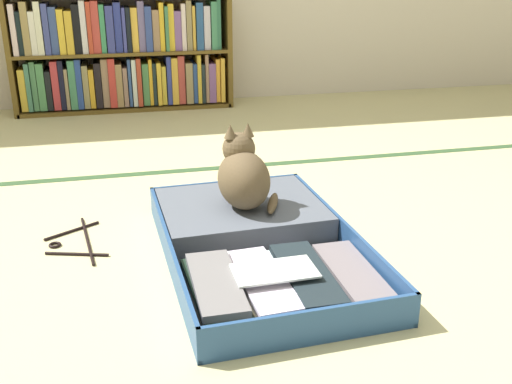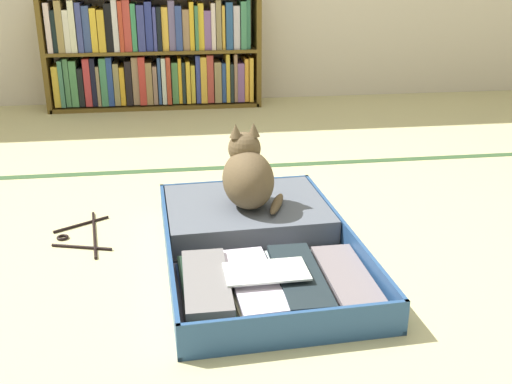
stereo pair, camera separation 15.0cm
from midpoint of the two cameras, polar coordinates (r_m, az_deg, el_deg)
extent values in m
plane|color=#CAC189|center=(1.89, -3.52, -6.91)|extent=(10.00, 10.00, 0.00)
cube|color=#32512D|center=(2.74, -6.89, 2.16)|extent=(4.80, 0.05, 0.00)
cube|color=brown|center=(3.99, -23.38, 11.89)|extent=(0.03, 0.26, 0.72)
cube|color=brown|center=(3.98, -3.94, 13.51)|extent=(0.03, 0.26, 0.72)
cube|color=brown|center=(3.99, -13.27, 7.95)|extent=(1.32, 0.26, 0.02)
cube|color=brown|center=(3.93, -13.69, 12.87)|extent=(1.29, 0.26, 0.02)
cube|color=gold|center=(4.01, -22.26, 9.18)|extent=(0.04, 0.22, 0.25)
cube|color=#437C60|center=(4.00, -21.81, 9.45)|extent=(0.03, 0.22, 0.29)
cube|color=#488053|center=(4.00, -21.33, 9.61)|extent=(0.03, 0.22, 0.30)
cube|color=#4B8B55|center=(4.00, -20.75, 9.57)|extent=(0.04, 0.22, 0.28)
cube|color=black|center=(3.99, -20.11, 9.30)|extent=(0.03, 0.22, 0.24)
cube|color=#C0363D|center=(3.98, -19.57, 9.77)|extent=(0.04, 0.22, 0.29)
cube|color=black|center=(3.98, -19.02, 9.85)|extent=(0.03, 0.22, 0.30)
cube|color=#937E5B|center=(3.98, -18.59, 9.51)|extent=(0.02, 0.22, 0.25)
cube|color=#41845C|center=(3.97, -18.13, 9.91)|extent=(0.04, 0.22, 0.30)
cube|color=#294592|center=(3.96, -17.56, 10.00)|extent=(0.03, 0.22, 0.30)
cube|color=#8F8354|center=(3.97, -16.98, 9.79)|extent=(0.03, 0.22, 0.26)
cube|color=gold|center=(3.97, -16.45, 9.68)|extent=(0.03, 0.22, 0.24)
cube|color=black|center=(3.96, -15.90, 9.98)|extent=(0.04, 0.22, 0.27)
cube|color=#9E7F60|center=(3.97, -15.28, 10.21)|extent=(0.04, 0.22, 0.30)
cube|color=red|center=(3.95, -14.66, 10.25)|extent=(0.04, 0.22, 0.30)
cube|color=#9B7B4D|center=(3.96, -14.03, 10.06)|extent=(0.04, 0.22, 0.26)
cube|color=#937161|center=(3.96, -13.47, 9.94)|extent=(0.03, 0.22, 0.24)
cube|color=#314F8C|center=(3.96, -13.10, 10.35)|extent=(0.02, 0.22, 0.29)
cube|color=silver|center=(3.95, -12.69, 10.35)|extent=(0.03, 0.22, 0.29)
cube|color=#B33E28|center=(3.95, -12.24, 10.41)|extent=(0.03, 0.22, 0.30)
cube|color=#4B884E|center=(3.97, -11.66, 10.25)|extent=(0.04, 0.22, 0.26)
cube|color=yellow|center=(3.97, -11.19, 10.47)|extent=(0.02, 0.22, 0.29)
cube|color=#1B2929|center=(3.97, -10.84, 10.30)|extent=(0.02, 0.22, 0.26)
cube|color=yellow|center=(3.96, -10.43, 10.34)|extent=(0.03, 0.22, 0.26)
cube|color=gold|center=(3.97, -9.98, 10.24)|extent=(0.03, 0.22, 0.24)
cube|color=#323E94|center=(3.96, -9.52, 10.67)|extent=(0.03, 0.22, 0.30)
cube|color=gold|center=(3.96, -8.99, 10.64)|extent=(0.04, 0.22, 0.29)
cube|color=#B24139|center=(3.97, -8.38, 10.77)|extent=(0.04, 0.22, 0.30)
cube|color=#938056|center=(3.97, -7.65, 10.48)|extent=(0.04, 0.22, 0.26)
cube|color=#2C4C94|center=(3.99, -7.09, 10.49)|extent=(0.03, 0.22, 0.25)
cube|color=gold|center=(3.97, -6.72, 10.89)|extent=(0.02, 0.22, 0.31)
cube|color=#1E292A|center=(3.98, -6.33, 10.47)|extent=(0.02, 0.22, 0.24)
cube|color=#A47C60|center=(3.99, -6.00, 10.95)|extent=(0.02, 0.22, 0.31)
cube|color=#7F5491|center=(3.99, -5.50, 10.56)|extent=(0.04, 0.22, 0.25)
cube|color=gold|center=(4.00, -4.98, 10.79)|extent=(0.02, 0.22, 0.27)
cube|color=gold|center=(3.99, -4.53, 10.83)|extent=(0.03, 0.22, 0.28)
cube|color=silver|center=(3.96, -23.07, 14.16)|extent=(0.03, 0.22, 0.29)
cube|color=black|center=(3.97, -22.54, 13.93)|extent=(0.03, 0.22, 0.25)
cube|color=#9A824D|center=(3.95, -22.10, 14.37)|extent=(0.04, 0.22, 0.30)
cube|color=silver|center=(3.95, -21.48, 14.05)|extent=(0.03, 0.22, 0.25)
cube|color=beige|center=(3.94, -21.00, 14.50)|extent=(0.04, 0.22, 0.30)
cube|color=#3D478C|center=(3.93, -20.40, 14.48)|extent=(0.03, 0.22, 0.29)
cube|color=#384D89|center=(3.94, -19.76, 14.42)|extent=(0.04, 0.22, 0.27)
cube|color=gold|center=(3.93, -19.12, 14.38)|extent=(0.04, 0.22, 0.26)
cube|color=gold|center=(3.92, -18.45, 14.37)|extent=(0.04, 0.22, 0.25)
cube|color=black|center=(3.92, -17.81, 14.71)|extent=(0.04, 0.22, 0.28)
cube|color=silver|center=(3.92, -17.23, 14.92)|extent=(0.03, 0.22, 0.31)
cube|color=#BA3D27|center=(3.91, -16.72, 14.91)|extent=(0.03, 0.22, 0.30)
cube|color=#B93D36|center=(3.91, -16.17, 15.01)|extent=(0.04, 0.22, 0.30)
cube|color=#388A5A|center=(3.92, -15.56, 14.91)|extent=(0.03, 0.22, 0.28)
cube|color=#343C85|center=(3.91, -14.91, 14.90)|extent=(0.04, 0.22, 0.27)
cube|color=#2F3A8E|center=(3.92, -14.21, 15.11)|extent=(0.04, 0.22, 0.29)
cube|color=#3C4193|center=(3.91, -13.65, 14.92)|extent=(0.02, 0.22, 0.26)
cube|color=black|center=(3.91, -13.25, 14.96)|extent=(0.03, 0.22, 0.26)
cube|color=#EFB63F|center=(3.92, -12.71, 15.00)|extent=(0.04, 0.22, 0.26)
cube|color=slate|center=(3.92, -12.09, 15.33)|extent=(0.04, 0.22, 0.30)
cube|color=#30448C|center=(3.91, -11.44, 15.13)|extent=(0.04, 0.22, 0.27)
cube|color=#9C7958|center=(3.93, -10.77, 15.03)|extent=(0.04, 0.22, 0.25)
cube|color=gold|center=(3.92, -10.24, 15.38)|extent=(0.03, 0.22, 0.29)
cube|color=#3D764E|center=(3.91, -9.78, 15.23)|extent=(0.02, 0.22, 0.27)
cube|color=gold|center=(3.93, -9.37, 15.38)|extent=(0.03, 0.22, 0.28)
cube|color=#7B5796|center=(3.94, -8.75, 15.10)|extent=(0.04, 0.22, 0.24)
cube|color=silver|center=(3.93, -8.22, 15.44)|extent=(0.03, 0.22, 0.28)
cube|color=#907F55|center=(3.93, -7.73, 15.61)|extent=(0.03, 0.22, 0.30)
cube|color=gold|center=(3.94, -7.27, 15.41)|extent=(0.02, 0.22, 0.27)
cube|color=#295186|center=(3.93, -6.72, 15.56)|extent=(0.04, 0.22, 0.29)
cube|color=silver|center=(3.95, -6.05, 15.45)|extent=(0.04, 0.22, 0.26)
cube|color=#3F845E|center=(3.95, -5.39, 15.66)|extent=(0.03, 0.22, 0.29)
cube|color=#337256|center=(3.96, -4.96, 15.76)|extent=(0.02, 0.22, 0.30)
cube|color=#284E81|center=(1.71, 0.07, -9.90)|extent=(0.60, 0.50, 0.01)
cube|color=#284E81|center=(1.50, 2.56, -12.88)|extent=(0.58, 0.04, 0.10)
cube|color=#284E81|center=(1.64, -9.66, -9.83)|extent=(0.03, 0.48, 0.10)
cube|color=#284E81|center=(1.77, 9.01, -7.27)|extent=(0.03, 0.48, 0.10)
cube|color=#53505D|center=(1.70, 0.07, -9.61)|extent=(0.58, 0.48, 0.01)
cube|color=#284E81|center=(2.12, -3.45, -3.44)|extent=(0.60, 0.50, 0.01)
cube|color=#284E81|center=(2.31, -4.73, -0.12)|extent=(0.58, 0.04, 0.10)
cube|color=#284E81|center=(2.07, -11.20, -3.16)|extent=(0.03, 0.48, 0.10)
cube|color=#284E81|center=(2.17, 3.85, -1.54)|extent=(0.03, 0.48, 0.10)
cube|color=#53505D|center=(2.12, -3.46, -3.19)|extent=(0.58, 0.48, 0.01)
cylinder|color=black|center=(1.90, -1.90, -6.00)|extent=(0.56, 0.04, 0.02)
cube|color=navy|center=(1.66, -6.61, -10.28)|extent=(0.16, 0.42, 0.01)
cube|color=black|center=(1.66, -6.79, -9.68)|extent=(0.13, 0.39, 0.02)
cube|color=#1A2D20|center=(1.64, -6.59, -9.46)|extent=(0.14, 0.39, 0.02)
cube|color=slate|center=(1.64, -6.52, -8.71)|extent=(0.12, 0.34, 0.02)
cube|color=#B6A890|center=(1.68, -2.39, -9.69)|extent=(0.15, 0.38, 0.01)
cube|color=tan|center=(1.67, -2.17, -9.20)|extent=(0.15, 0.40, 0.02)
cube|color=silver|center=(1.67, -2.01, -8.55)|extent=(0.15, 0.37, 0.02)
cube|color=silver|center=(1.71, 2.46, -8.82)|extent=(0.13, 0.40, 0.02)
cube|color=silver|center=(1.71, 2.23, -8.21)|extent=(0.14, 0.36, 0.01)
cube|color=#1D282D|center=(1.69, 2.33, -7.89)|extent=(0.12, 0.37, 0.02)
cube|color=black|center=(1.75, 6.54, -8.32)|extent=(0.16, 0.42, 0.02)
cube|color=slate|center=(1.74, 6.79, -7.71)|extent=(0.13, 0.36, 0.02)
cube|color=white|center=(1.66, -0.81, -7.60)|extent=(0.23, 0.14, 0.01)
cube|color=#555C68|center=(2.10, -3.48, -2.20)|extent=(0.57, 0.47, 0.09)
torus|color=white|center=(2.08, -4.15, -1.20)|extent=(0.11, 0.11, 0.01)
cylinder|color=black|center=(2.28, -8.60, -0.62)|extent=(0.02, 0.02, 0.09)
cylinder|color=black|center=(2.33, -0.83, 0.16)|extent=(0.02, 0.02, 0.09)
cube|color=red|center=(1.53, 3.68, -13.36)|extent=(0.03, 0.00, 0.02)
cube|color=white|center=(1.46, -3.25, -13.04)|extent=(0.04, 0.00, 0.02)
cube|color=red|center=(1.55, 7.10, -12.40)|extent=(0.04, 0.00, 0.02)
cube|color=red|center=(1.48, -4.07, -14.23)|extent=(0.04, 0.00, 0.02)
ellipsoid|color=brown|center=(2.01, -3.31, 1.12)|extent=(0.19, 0.25, 0.20)
ellipsoid|color=brown|center=(2.09, -3.77, 0.56)|extent=(0.13, 0.09, 0.11)
sphere|color=brown|center=(2.03, -3.77, 4.13)|extent=(0.11, 0.11, 0.11)
cone|color=brown|center=(2.02, -2.92, 5.96)|extent=(0.04, 0.04, 0.05)
cone|color=brown|center=(2.00, -4.64, 5.80)|extent=(0.04, 0.04, 0.05)
sphere|color=gold|center=(2.08, -3.57, 4.72)|extent=(0.02, 0.02, 0.02)
sphere|color=gold|center=(2.07, -4.66, 4.61)|extent=(0.02, 0.02, 0.02)
ellipsoid|color=brown|center=(2.03, -0.49, -1.11)|extent=(0.09, 0.18, 0.03)
cylinder|color=black|center=(2.13, -17.79, -4.44)|extent=(0.06, 0.38, 0.01)
cylinder|color=black|center=(2.04, -18.81, -5.68)|extent=(0.20, 0.07, 0.01)
cylinder|color=black|center=(2.21, -19.06, -3.57)|extent=(0.18, 0.12, 0.01)
torus|color=black|center=(2.13, -20.62, -4.79)|extent=(0.05, 0.05, 0.01)
camera|label=1|loc=(0.07, -92.32, -0.90)|focal=41.82mm
camera|label=2|loc=(0.07, 87.68, 0.90)|focal=41.82mm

